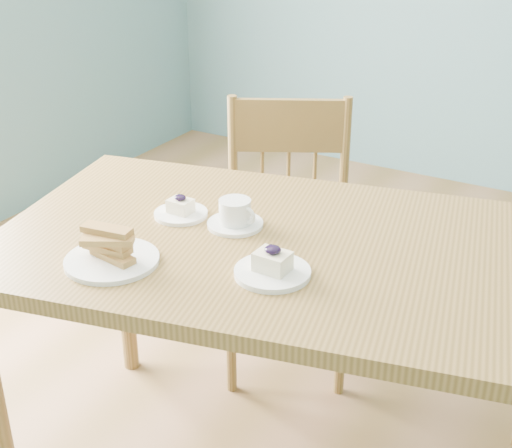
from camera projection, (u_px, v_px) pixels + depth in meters
name	position (u px, v px, depth m)	size (l,w,h in m)	color
room	(463.00, 33.00, 1.51)	(5.01, 5.01, 2.71)	#966946
dining_table	(288.00, 270.00, 1.85)	(1.66, 1.17, 0.81)	olive
dining_chair	(287.00, 238.00, 2.53)	(0.59, 0.58, 0.97)	olive
cheesecake_plate_near	(272.00, 268.00, 1.66)	(0.18, 0.18, 0.08)	white
cheesecake_plate_far	(181.00, 210.00, 1.95)	(0.15, 0.15, 0.06)	white
coffee_cup	(235.00, 215.00, 1.89)	(0.15, 0.15, 0.07)	white
biscotti_plate	(111.00, 252.00, 1.71)	(0.23, 0.23, 0.09)	white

